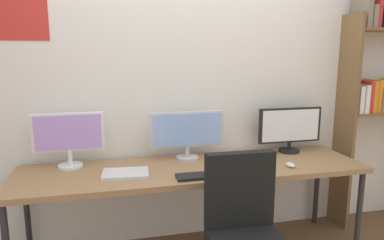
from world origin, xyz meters
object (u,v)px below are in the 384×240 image
(computer_mouse, at_px, (291,165))
(laptop_closed, at_px, (126,174))
(keyboard_main, at_px, (201,176))
(desk, at_px, (194,173))
(monitor_center, at_px, (187,132))
(monitor_right, at_px, (290,128))
(bookshelf, at_px, (384,82))
(coffee_mug, at_px, (239,167))
(monitor_left, at_px, (69,136))

(computer_mouse, xyz_separation_m, laptop_closed, (-1.22, 0.10, -0.00))
(keyboard_main, bearing_deg, computer_mouse, 4.89)
(desk, distance_m, monitor_center, 0.34)
(monitor_center, xyz_separation_m, monitor_right, (0.90, 0.00, -0.01))
(desk, distance_m, keyboard_main, 0.24)
(desk, height_order, laptop_closed, laptop_closed)
(bookshelf, relative_size, coffee_mug, 19.65)
(monitor_left, bearing_deg, laptop_closed, -35.59)
(bookshelf, relative_size, monitor_left, 4.05)
(monitor_left, height_order, computer_mouse, monitor_left)
(laptop_closed, bearing_deg, monitor_right, 17.00)
(desk, xyz_separation_m, monitor_center, (0.00, 0.21, 0.26))
(bookshelf, relative_size, monitor_center, 3.51)
(desk, bearing_deg, computer_mouse, -13.42)
(desk, distance_m, monitor_left, 0.97)
(monitor_left, height_order, monitor_center, monitor_left)
(keyboard_main, distance_m, coffee_mug, 0.28)
(bookshelf, bearing_deg, monitor_right, -178.94)
(coffee_mug, bearing_deg, desk, 142.96)
(bookshelf, xyz_separation_m, monitor_left, (-2.72, -0.02, -0.35))
(desk, xyz_separation_m, computer_mouse, (0.71, -0.17, 0.06))
(bookshelf, height_order, laptop_closed, bookshelf)
(desk, height_order, monitor_center, monitor_center)
(laptop_closed, bearing_deg, monitor_left, 150.11)
(keyboard_main, bearing_deg, desk, 90.00)
(monitor_center, xyz_separation_m, coffee_mug, (0.28, -0.42, -0.17))
(desk, xyz_separation_m, monitor_right, (0.90, 0.21, 0.26))
(coffee_mug, bearing_deg, keyboard_main, -176.27)
(desk, xyz_separation_m, laptop_closed, (-0.51, -0.07, 0.06))
(monitor_left, relative_size, monitor_center, 0.87)
(keyboard_main, bearing_deg, coffee_mug, 3.73)
(monitor_center, bearing_deg, bookshelf, 0.54)
(monitor_right, relative_size, coffee_mug, 5.33)
(monitor_right, height_order, keyboard_main, monitor_right)
(desk, bearing_deg, monitor_center, 90.00)
(monitor_center, distance_m, keyboard_main, 0.49)
(bookshelf, relative_size, computer_mouse, 21.70)
(desk, distance_m, monitor_right, 0.96)
(computer_mouse, relative_size, coffee_mug, 0.91)
(monitor_right, xyz_separation_m, laptop_closed, (-1.41, -0.28, -0.20))
(desk, distance_m, computer_mouse, 0.73)
(laptop_closed, relative_size, coffee_mug, 3.02)
(monitor_right, bearing_deg, bookshelf, 1.06)
(monitor_left, relative_size, laptop_closed, 1.61)
(desk, relative_size, keyboard_main, 7.45)
(monitor_left, bearing_deg, computer_mouse, -13.34)
(monitor_center, distance_m, coffee_mug, 0.54)
(bookshelf, height_order, computer_mouse, bookshelf)
(monitor_right, relative_size, keyboard_main, 1.62)
(bookshelf, height_order, monitor_left, bookshelf)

